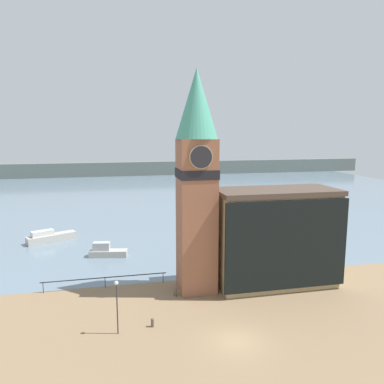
% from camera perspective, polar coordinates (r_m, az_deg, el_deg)
% --- Properties ---
extents(ground_plane, '(160.00, 160.00, 0.00)m').
position_cam_1_polar(ground_plane, '(30.87, 6.72, -21.65)').
color(ground_plane, '#846B4C').
extents(water, '(160.00, 120.00, 0.00)m').
position_cam_1_polar(water, '(99.33, -7.04, -0.08)').
color(water, slate).
rests_on(water, ground_plane).
extents(far_shoreline, '(180.00, 3.00, 5.00)m').
position_cam_1_polar(far_shoreline, '(138.59, -8.62, 3.53)').
color(far_shoreline, slate).
rests_on(far_shoreline, water).
extents(pier_railing, '(12.58, 0.08, 1.09)m').
position_cam_1_polar(pier_railing, '(40.24, -13.13, -12.70)').
color(pier_railing, '#232328').
rests_on(pier_railing, ground_plane).
extents(clock_tower, '(4.06, 4.06, 21.70)m').
position_cam_1_polar(clock_tower, '(36.19, 0.71, 2.44)').
color(clock_tower, '#935B42').
rests_on(clock_tower, ground_plane).
extents(pier_building, '(12.55, 5.78, 10.06)m').
position_cam_1_polar(pier_building, '(39.75, 12.63, -6.73)').
color(pier_building, tan).
rests_on(pier_building, ground_plane).
extents(boat_near, '(4.93, 2.29, 1.86)m').
position_cam_1_polar(boat_near, '(49.68, -12.90, -8.80)').
color(boat_near, '#B7B2A8').
rests_on(boat_near, water).
extents(boat_far, '(6.90, 4.45, 1.83)m').
position_cam_1_polar(boat_far, '(58.36, -20.81, -6.44)').
color(boat_far, '#B7B2A8').
rests_on(boat_far, water).
extents(mooring_bollard_near, '(0.34, 0.34, 0.76)m').
position_cam_1_polar(mooring_bollard_near, '(37.63, -2.54, -14.97)').
color(mooring_bollard_near, brown).
rests_on(mooring_bollard_near, ground_plane).
extents(mooring_bollard_far, '(0.27, 0.27, 0.75)m').
position_cam_1_polar(mooring_bollard_far, '(32.52, -6.05, -19.11)').
color(mooring_bollard_far, brown).
rests_on(mooring_bollard_far, ground_plane).
extents(lamp_post, '(0.32, 0.32, 4.38)m').
position_cam_1_polar(lamp_post, '(30.80, -11.38, -15.51)').
color(lamp_post, '#2D2D33').
rests_on(lamp_post, ground_plane).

